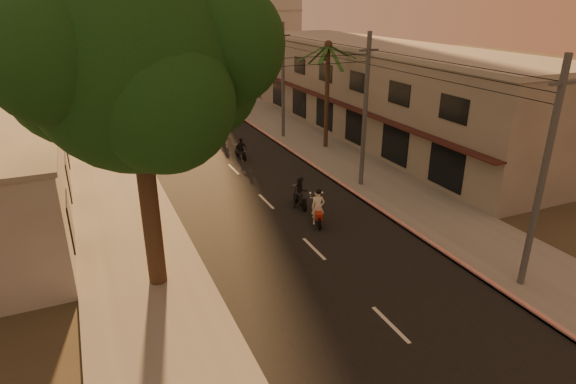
% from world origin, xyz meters
% --- Properties ---
extents(ground, '(160.00, 160.00, 0.00)m').
position_xyz_m(ground, '(0.00, 0.00, 0.00)').
color(ground, '#383023').
rests_on(ground, ground).
extents(road, '(10.00, 140.00, 0.02)m').
position_xyz_m(road, '(0.00, 20.00, 0.01)').
color(road, black).
rests_on(road, ground).
extents(sidewalk_right, '(5.00, 140.00, 0.12)m').
position_xyz_m(sidewalk_right, '(7.50, 20.00, 0.06)').
color(sidewalk_right, slate).
rests_on(sidewalk_right, ground).
extents(sidewalk_left, '(5.00, 140.00, 0.12)m').
position_xyz_m(sidewalk_left, '(-7.50, 20.00, 0.06)').
color(sidewalk_left, slate).
rests_on(sidewalk_left, ground).
extents(curb_stripe, '(0.20, 60.00, 0.20)m').
position_xyz_m(curb_stripe, '(5.10, 15.00, 0.10)').
color(curb_stripe, '#B02412').
rests_on(curb_stripe, ground).
extents(shophouse_row, '(8.80, 34.20, 7.30)m').
position_xyz_m(shophouse_row, '(13.95, 18.00, 3.65)').
color(shophouse_row, gray).
rests_on(shophouse_row, ground).
extents(broadleaf_tree, '(9.60, 8.70, 12.10)m').
position_xyz_m(broadleaf_tree, '(-6.61, 2.14, 8.48)').
color(broadleaf_tree, black).
rests_on(broadleaf_tree, ground).
extents(palm_tree, '(5.00, 5.00, 8.20)m').
position_xyz_m(palm_tree, '(8.00, 16.00, 7.15)').
color(palm_tree, black).
rests_on(palm_tree, ground).
extents(utility_poles, '(1.20, 48.26, 9.00)m').
position_xyz_m(utility_poles, '(6.20, 20.00, 6.54)').
color(utility_poles, '#38383A').
rests_on(utility_poles, ground).
extents(filler_right, '(8.00, 14.00, 6.00)m').
position_xyz_m(filler_right, '(14.00, 45.00, 3.00)').
color(filler_right, '#A8A397').
rests_on(filler_right, ground).
extents(filler_left_near, '(8.00, 14.00, 4.40)m').
position_xyz_m(filler_left_near, '(-14.00, 34.00, 2.20)').
color(filler_left_near, '#A8A397').
rests_on(filler_left_near, ground).
extents(filler_left_far, '(8.00, 14.00, 7.00)m').
position_xyz_m(filler_left_far, '(-14.00, 52.00, 3.50)').
color(filler_left_far, '#A8A397').
rests_on(filler_left_far, ground).
extents(scooter_red, '(1.04, 1.92, 1.96)m').
position_xyz_m(scooter_red, '(1.36, 4.31, 0.87)').
color(scooter_red, black).
rests_on(scooter_red, ground).
extents(scooter_mid_a, '(0.94, 1.85, 1.82)m').
position_xyz_m(scooter_mid_a, '(1.45, 6.56, 0.82)').
color(scooter_mid_a, black).
rests_on(scooter_mid_a, ground).
extents(scooter_mid_b, '(0.98, 1.62, 1.59)m').
position_xyz_m(scooter_mid_b, '(1.20, 15.97, 0.72)').
color(scooter_mid_b, black).
rests_on(scooter_mid_b, ground).
extents(scooter_far_a, '(0.89, 1.63, 1.60)m').
position_xyz_m(scooter_far_a, '(1.37, 21.54, 0.72)').
color(scooter_far_a, black).
rests_on(scooter_far_a, ground).
extents(parked_car, '(2.49, 4.22, 1.26)m').
position_xyz_m(parked_car, '(3.57, 27.73, 0.63)').
color(parked_car, '#A5A8AD').
rests_on(parked_car, ground).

